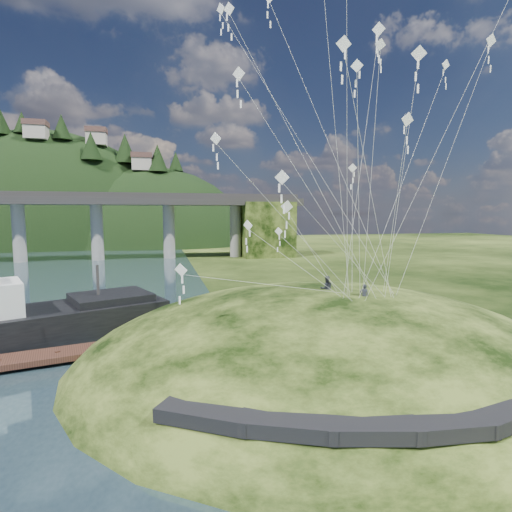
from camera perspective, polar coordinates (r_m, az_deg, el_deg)
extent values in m
plane|color=black|center=(25.97, -5.71, -17.18)|extent=(320.00, 320.00, 0.00)
ellipsoid|color=black|center=(30.36, 9.57, -16.77)|extent=(36.00, 32.00, 13.00)
cube|color=black|center=(17.76, -7.08, -21.50)|extent=(4.32, 3.62, 0.71)
cube|color=black|center=(16.87, 4.67, -22.81)|extent=(4.10, 2.97, 0.61)
cube|color=black|center=(17.18, 16.17, -22.51)|extent=(3.85, 2.37, 0.62)
cube|color=black|center=(18.43, 25.62, -20.96)|extent=(3.62, 1.83, 0.66)
cube|color=black|center=(20.44, 32.13, -18.51)|extent=(3.82, 2.27, 0.68)
cylinder|color=gray|center=(98.06, -30.77, 3.00)|extent=(2.60, 2.60, 13.00)
cylinder|color=gray|center=(94.67, -21.76, 3.34)|extent=(2.60, 2.60, 13.00)
cylinder|color=gray|center=(93.76, -12.33, 3.61)|extent=(2.60, 2.60, 13.00)
cylinder|color=gray|center=(95.39, -2.96, 3.78)|extent=(2.60, 2.60, 13.00)
cube|color=black|center=(97.07, 1.40, 3.82)|extent=(12.00, 11.00, 13.00)
ellipsoid|color=black|center=(154.97, -27.31, -0.66)|extent=(96.00, 68.00, 88.00)
ellipsoid|color=black|center=(143.11, -14.25, -2.29)|extent=(76.00, 56.00, 72.00)
cone|color=black|center=(145.97, -30.45, 16.14)|extent=(4.97, 4.97, 6.54)
cone|color=black|center=(141.10, -26.03, 16.23)|extent=(5.83, 5.83, 7.67)
cone|color=black|center=(133.71, -22.50, 14.33)|extent=(6.47, 6.47, 8.51)
cone|color=black|center=(139.61, -18.20, 14.38)|extent=(7.13, 7.13, 9.38)
cone|color=black|center=(133.86, -13.89, 13.43)|extent=(6.56, 6.56, 8.63)
cone|color=black|center=(139.52, -11.40, 13.10)|extent=(4.88, 4.88, 6.42)
cube|color=beige|center=(140.20, -28.89, 15.17)|extent=(6.00, 5.00, 4.00)
cube|color=brown|center=(140.68, -28.95, 16.25)|extent=(6.40, 5.40, 1.60)
cube|color=beige|center=(142.94, -21.81, 15.25)|extent=(6.00, 5.00, 4.00)
cube|color=brown|center=(143.42, -21.86, 16.31)|extent=(6.40, 5.40, 1.60)
cube|color=beige|center=(134.66, -15.99, 12.47)|extent=(6.00, 5.00, 4.00)
cube|color=brown|center=(135.00, -16.03, 13.61)|extent=(6.40, 5.40, 1.60)
cube|color=black|center=(36.37, -31.10, -8.98)|extent=(23.43, 14.39, 2.69)
cube|color=black|center=(37.24, -20.03, -5.53)|extent=(7.71, 7.15, 0.62)
cylinder|color=#2D2B2B|center=(36.74, -21.66, -3.61)|extent=(0.25, 0.25, 3.11)
cube|color=#351D15|center=(31.73, -20.12, -12.16)|extent=(16.24, 5.98, 0.40)
cylinder|color=#351D15|center=(31.68, -26.46, -13.01)|extent=(0.34, 0.34, 1.15)
cylinder|color=#351D15|center=(31.82, -20.10, -12.66)|extent=(0.34, 0.34, 1.15)
cylinder|color=#351D15|center=(32.32, -13.88, -12.17)|extent=(0.34, 0.34, 1.15)
cylinder|color=#351D15|center=(33.17, -7.94, -11.56)|extent=(0.34, 0.34, 1.15)
imported|color=#272A35|center=(26.97, 15.22, -3.88)|extent=(0.66, 0.54, 1.58)
imported|color=#272A35|center=(28.35, 10.07, -2.80)|extent=(0.99, 0.82, 1.84)
cube|color=white|center=(35.34, 25.49, 23.46)|extent=(0.73, 0.16, 0.73)
cube|color=white|center=(35.19, 25.45, 22.66)|extent=(0.10, 0.05, 0.42)
cube|color=white|center=(35.04, 25.41, 21.85)|extent=(0.10, 0.05, 0.42)
cube|color=white|center=(34.89, 25.37, 21.03)|extent=(0.10, 0.05, 0.42)
cube|color=white|center=(29.15, 17.35, 26.88)|extent=(0.71, 0.24, 0.69)
cube|color=white|center=(28.97, 17.31, 25.96)|extent=(0.09, 0.04, 0.41)
cube|color=white|center=(28.80, 17.28, 25.03)|extent=(0.09, 0.04, 0.41)
cube|color=white|center=(28.64, 17.25, 24.09)|extent=(0.09, 0.04, 0.41)
cube|color=white|center=(26.12, -2.47, 24.57)|extent=(0.69, 0.48, 0.79)
cube|color=white|center=(25.94, -2.47, 23.38)|extent=(0.10, 0.06, 0.47)
cube|color=white|center=(25.78, -2.46, 22.18)|extent=(0.10, 0.06, 0.47)
cube|color=white|center=(25.62, -2.45, 20.96)|extent=(0.10, 0.06, 0.47)
cube|color=white|center=(33.51, -5.06, 31.72)|extent=(0.48, 0.64, 0.74)
cube|color=white|center=(33.28, -5.05, 30.89)|extent=(0.09, 0.08, 0.44)
cube|color=white|center=(33.06, -5.04, 30.04)|extent=(0.09, 0.08, 0.44)
cube|color=white|center=(32.84, -5.03, 29.18)|extent=(0.09, 0.08, 0.44)
cube|color=white|center=(24.30, 14.23, 24.84)|extent=(0.56, 0.44, 0.67)
cube|color=white|center=(24.15, 14.19, 23.76)|extent=(0.09, 0.05, 0.39)
cube|color=white|center=(24.00, 14.16, 22.67)|extent=(0.09, 0.05, 0.39)
cube|color=white|center=(23.87, 14.13, 21.56)|extent=(0.09, 0.05, 0.39)
cube|color=white|center=(30.84, 17.13, 28.56)|extent=(0.71, 0.55, 0.84)
cube|color=white|center=(30.61, 17.09, 27.52)|extent=(0.11, 0.06, 0.50)
cube|color=white|center=(30.39, 17.05, 26.46)|extent=(0.11, 0.06, 0.50)
cube|color=white|center=(30.19, 17.01, 25.38)|extent=(0.11, 0.06, 0.50)
cube|color=white|center=(27.09, 22.26, 25.20)|extent=(0.80, 0.44, 0.85)
cube|color=white|center=(26.89, 22.20, 23.95)|extent=(0.12, 0.04, 0.51)
cube|color=white|center=(26.70, 22.14, 22.69)|extent=(0.12, 0.04, 0.51)
cube|color=white|center=(26.52, 22.08, 21.40)|extent=(0.12, 0.04, 0.51)
cube|color=white|center=(23.90, -5.78, 16.36)|extent=(0.58, 0.48, 0.69)
cube|color=white|center=(23.81, -5.77, 15.16)|extent=(0.09, 0.05, 0.41)
cube|color=white|center=(23.73, -5.76, 13.95)|extent=(0.09, 0.05, 0.41)
cube|color=white|center=(23.67, -5.74, 12.73)|extent=(0.09, 0.05, 0.41)
cube|color=white|center=(24.64, -1.16, 4.41)|extent=(0.47, 0.56, 0.68)
cube|color=white|center=(24.66, -1.16, 3.26)|extent=(0.08, 0.07, 0.40)
cube|color=white|center=(24.68, -1.16, 2.12)|extent=(0.08, 0.07, 0.40)
cube|color=white|center=(24.72, -1.15, 0.98)|extent=(0.08, 0.07, 0.40)
cube|color=white|center=(21.40, 3.74, 11.15)|extent=(0.71, 0.42, 0.77)
cube|color=white|center=(21.36, 3.73, 9.66)|extent=(0.10, 0.04, 0.46)
cube|color=white|center=(21.33, 3.72, 8.16)|extent=(0.10, 0.04, 0.46)
cube|color=white|center=(21.32, 3.71, 6.66)|extent=(0.10, 0.04, 0.46)
cube|color=white|center=(32.78, 3.25, 3.54)|extent=(0.53, 0.51, 0.69)
cube|color=white|center=(32.80, 3.24, 2.67)|extent=(0.09, 0.06, 0.40)
cube|color=white|center=(32.83, 3.24, 1.81)|extent=(0.09, 0.06, 0.40)
cube|color=white|center=(32.87, 3.23, 0.95)|extent=(0.09, 0.06, 0.40)
cube|color=white|center=(33.06, 13.63, 12.13)|extent=(0.69, 0.20, 0.69)
cube|color=white|center=(33.01, 13.61, 11.28)|extent=(0.09, 0.03, 0.40)
cube|color=white|center=(32.97, 13.59, 10.43)|extent=(0.09, 0.03, 0.40)
cube|color=white|center=(32.93, 13.56, 9.57)|extent=(0.09, 0.03, 0.40)
cube|color=white|center=(31.62, 30.56, 25.01)|extent=(0.78, 0.20, 0.77)
cube|color=white|center=(31.43, 30.50, 24.06)|extent=(0.10, 0.05, 0.45)
cube|color=white|center=(31.26, 30.44, 23.10)|extent=(0.10, 0.05, 0.45)
cube|color=white|center=(31.10, 30.38, 22.13)|extent=(0.10, 0.05, 0.45)
cube|color=white|center=(21.72, -10.68, -1.97)|extent=(0.65, 0.47, 0.74)
cube|color=white|center=(21.81, -10.65, -3.37)|extent=(0.10, 0.05, 0.44)
cube|color=white|center=(21.90, -10.63, -4.76)|extent=(0.10, 0.05, 0.44)
cube|color=white|center=(22.00, -10.60, -6.14)|extent=(0.10, 0.05, 0.44)
cube|color=white|center=(26.55, -3.86, 31.77)|extent=(0.54, 0.47, 0.67)
cube|color=white|center=(26.35, -3.85, 30.82)|extent=(0.09, 0.06, 0.40)
cube|color=white|center=(26.15, -3.84, 29.86)|extent=(0.09, 0.06, 0.40)
cube|color=white|center=(25.96, -3.83, 28.88)|extent=(0.09, 0.06, 0.40)
cube|color=white|center=(30.08, 1.89, 32.14)|extent=(0.10, 0.03, 0.43)
cube|color=white|center=(29.85, 1.89, 31.23)|extent=(0.10, 0.03, 0.43)
cube|color=white|center=(29.63, 1.88, 30.30)|extent=(0.10, 0.03, 0.43)
cube|color=white|center=(25.27, 20.83, 17.77)|extent=(0.79, 0.23, 0.78)
cube|color=white|center=(25.15, 20.78, 16.52)|extent=(0.10, 0.05, 0.46)
cube|color=white|center=(25.05, 20.73, 15.27)|extent=(0.10, 0.05, 0.46)
cube|color=white|center=(24.97, 20.68, 14.00)|extent=(0.10, 0.05, 0.46)
cube|color=white|center=(26.74, 4.43, 7.05)|extent=(0.86, 0.27, 0.84)
cube|color=white|center=(26.74, 4.42, 5.74)|extent=(0.11, 0.06, 0.50)
cube|color=white|center=(26.75, 4.41, 4.44)|extent=(0.11, 0.06, 0.50)
cube|color=white|center=(26.77, 4.40, 3.14)|extent=(0.11, 0.06, 0.50)
cube|color=white|center=(23.26, 12.41, 27.50)|extent=(0.80, 0.22, 0.79)
cube|color=white|center=(23.06, 12.37, 26.19)|extent=(0.10, 0.03, 0.46)
cube|color=white|center=(22.87, 12.34, 24.86)|extent=(0.10, 0.03, 0.46)
cube|color=white|center=(22.69, 12.30, 23.51)|extent=(0.10, 0.03, 0.46)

